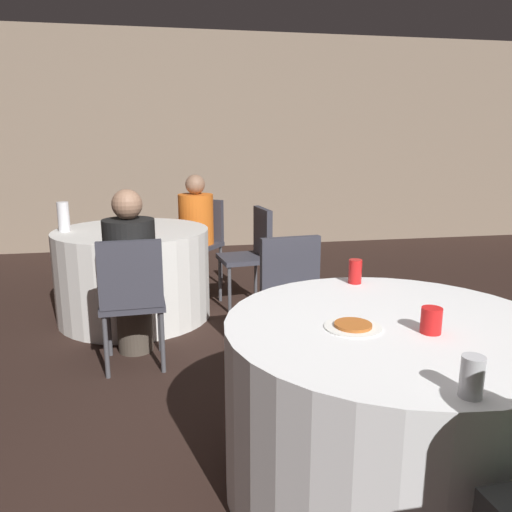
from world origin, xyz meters
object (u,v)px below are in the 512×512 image
object	(u,v)px
table_near	(387,406)
chair_far_south	(132,292)
chair_near_north	(295,295)
table_far	(134,274)
soda_can_red	(355,271)
person_orange_shirt	(192,232)
bottle_far	(64,217)
person_black_shirt	(131,277)
chair_far_northeast	(202,235)
soda_can_silver	(472,377)
pizza_plate_near	(353,326)
chair_far_east	(253,247)

from	to	relation	value
table_near	chair_far_south	size ratio (longest dim) A/B	1.56
table_near	chair_near_north	xyz separation A→B (m)	(-0.11, 1.08, 0.15)
table_far	soda_can_red	size ratio (longest dim) A/B	10.16
table_near	person_orange_shirt	bearing A→B (deg)	101.41
bottle_far	person_black_shirt	bearing A→B (deg)	-57.79
soda_can_red	table_far	bearing A→B (deg)	123.88
table_near	person_orange_shirt	xyz separation A→B (m)	(-0.61, 3.04, 0.20)
chair_far_northeast	person_black_shirt	size ratio (longest dim) A/B	0.75
chair_far_northeast	person_black_shirt	xyz separation A→B (m)	(-0.58, -1.69, 0.06)
soda_can_red	chair_near_north	bearing A→B (deg)	108.04
soda_can_red	soda_can_silver	distance (m)	1.15
chair_near_north	soda_can_red	distance (m)	0.61
table_far	soda_can_red	xyz separation A→B (m)	(1.20, -1.79, 0.43)
person_orange_shirt	pizza_plate_near	xyz separation A→B (m)	(0.44, -3.06, 0.17)
person_black_shirt	person_orange_shirt	bearing A→B (deg)	69.89
chair_far_south	chair_far_east	bearing A→B (deg)	47.19
table_near	chair_far_south	distance (m)	1.72
chair_far_northeast	soda_can_red	size ratio (longest dim) A/B	7.07
person_orange_shirt	soda_can_red	bearing A→B (deg)	142.63
chair_far_east	table_far	bearing A→B (deg)	90.00
table_far	bottle_far	xyz separation A→B (m)	(-0.51, 0.01, 0.48)
chair_near_north	soda_can_red	world-z (taller)	chair_near_north
table_near	person_orange_shirt	size ratio (longest dim) A/B	1.20
chair_far_south	table_near	bearing A→B (deg)	-53.07
person_black_shirt	bottle_far	xyz separation A→B (m)	(-0.55, 0.88, 0.28)
chair_far_northeast	person_orange_shirt	distance (m)	0.17
soda_can_red	bottle_far	world-z (taller)	bottle_far
pizza_plate_near	soda_can_silver	size ratio (longest dim) A/B	1.82
table_far	chair_far_east	distance (m)	1.04
soda_can_silver	chair_far_south	bearing A→B (deg)	118.79
bottle_far	pizza_plate_near	bearing A→B (deg)	-58.19
chair_far_northeast	chair_far_south	xyz separation A→B (m)	(-0.58, -1.85, 0.00)
table_near	bottle_far	size ratio (longest dim) A/B	5.72
chair_far_south	soda_can_silver	bearing A→B (deg)	-63.95
chair_far_northeast	person_orange_shirt	world-z (taller)	person_orange_shirt
person_black_shirt	person_orange_shirt	distance (m)	1.63
chair_far_east	person_orange_shirt	xyz separation A→B (m)	(-0.49, 0.56, 0.05)
person_black_shirt	bottle_far	bearing A→B (deg)	119.46
pizza_plate_near	table_far	bearing A→B (deg)	112.16
chair_far_east	soda_can_silver	xyz separation A→B (m)	(0.07, -3.06, 0.28)
table_near	pizza_plate_near	world-z (taller)	pizza_plate_near
table_near	soda_can_silver	distance (m)	0.73
table_near	chair_near_north	size ratio (longest dim) A/B	1.56
person_orange_shirt	bottle_far	size ratio (longest dim) A/B	4.77
bottle_far	soda_can_red	bearing A→B (deg)	-46.41
soda_can_silver	person_black_shirt	bearing A→B (deg)	117.04
chair_far_northeast	chair_far_east	bearing A→B (deg)	157.30
chair_far_northeast	person_black_shirt	world-z (taller)	person_black_shirt
chair_near_north	table_far	bearing A→B (deg)	-56.71
pizza_plate_near	soda_can_red	world-z (taller)	soda_can_red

